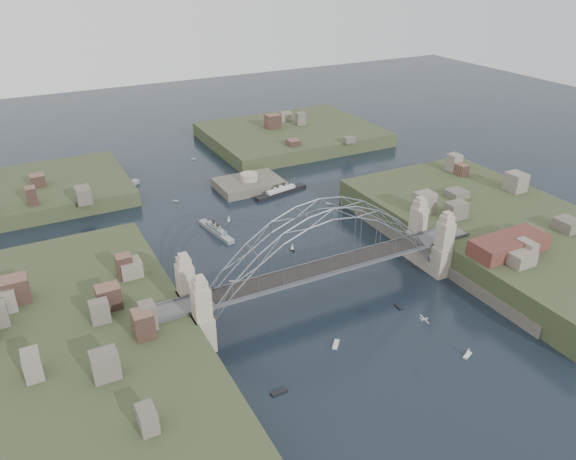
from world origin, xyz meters
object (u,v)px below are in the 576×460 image
at_px(naval_cruiser_near, 216,231).
at_px(ocean_liner, 281,192).
at_px(wharf_shed, 509,245).
at_px(naval_cruiser_far, 121,189).
at_px(bridge, 324,253).
at_px(fort_island, 249,189).

distance_m(naval_cruiser_near, ocean_liner, 34.56).
bearing_deg(ocean_liner, naval_cruiser_near, -150.11).
bearing_deg(wharf_shed, naval_cruiser_far, 125.24).
xyz_separation_m(bridge, fort_island, (12.00, 70.00, -12.66)).
relative_size(fort_island, ocean_liner, 1.08).
height_order(bridge, naval_cruiser_far, bridge).
bearing_deg(ocean_liner, fort_island, 128.40).
xyz_separation_m(bridge, wharf_shed, (44.00, -14.00, -2.32)).
xyz_separation_m(naval_cruiser_near, naval_cruiser_far, (-17.61, 44.69, 0.11)).
relative_size(bridge, fort_island, 3.82).
bearing_deg(bridge, naval_cruiser_far, 107.69).
bearing_deg(wharf_shed, fort_island, 110.85).
bearing_deg(naval_cruiser_far, bridge, -72.31).
relative_size(naval_cruiser_near, ocean_liner, 0.84).
xyz_separation_m(bridge, naval_cruiser_far, (-28.08, 88.01, -11.42)).
height_order(naval_cruiser_near, ocean_liner, naval_cruiser_near).
distance_m(fort_island, naval_cruiser_far, 43.95).
bearing_deg(ocean_liner, bridge, -107.85).
distance_m(wharf_shed, naval_cruiser_near, 79.60).
height_order(wharf_shed, ocean_liner, wharf_shed).
height_order(bridge, fort_island, bridge).
relative_size(fort_island, wharf_shed, 1.10).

